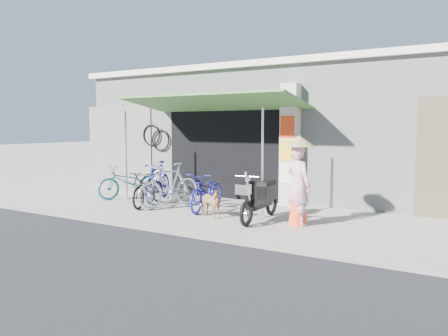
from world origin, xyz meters
The scene contains 14 objects.
ground centered at (0.00, 0.00, 0.00)m, with size 80.00×80.00×0.00m, color #A19B91.
road_strip centered at (0.00, -4.50, 0.01)m, with size 80.00×6.00×0.01m, color #29292B.
bicycle_shop centered at (0.00, 5.09, 1.83)m, with size 12.30×5.30×3.66m.
shop_pillar centered at (0.85, 2.45, 1.50)m, with size 0.42×0.44×3.00m.
awning centered at (-0.90, 1.63, 2.51)m, with size 4.60×1.88×2.72m.
neighbour_left centered at (-5.00, 2.59, 1.30)m, with size 2.60×0.06×2.60m, color #6B665B.
bike_teal centered at (-3.32, 1.20, 0.46)m, with size 0.61×1.76×0.93m, color #1B6B7A.
bike_blue centered at (-2.37, 1.25, 0.52)m, with size 0.49×1.74×1.05m, color navy.
bike_black centered at (-2.11, 0.58, 0.43)m, with size 0.57×1.63×0.86m, color black.
bike_silver centered at (-1.56, 0.69, 0.54)m, with size 0.51×1.80×1.08m, color silver.
bike_navy centered at (-0.57, 0.85, 0.45)m, with size 0.59×1.70×0.89m, color #202093.
street_dog centered at (-0.08, 0.16, 0.32)m, with size 0.34×0.75×0.64m, color tan.
moped centered at (1.00, 0.48, 0.46)m, with size 0.51×1.78×1.01m.
nun centered at (1.84, 0.44, 0.88)m, with size 0.69×0.64×1.79m.
Camera 1 is at (4.92, -7.66, 1.96)m, focal length 35.00 mm.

